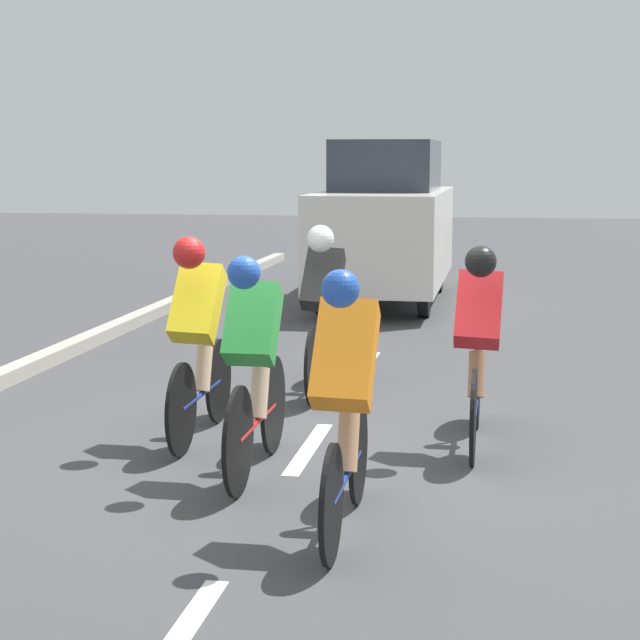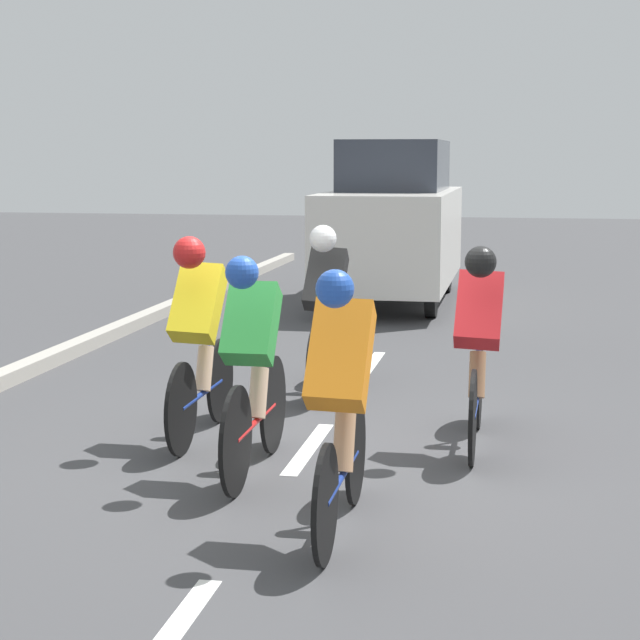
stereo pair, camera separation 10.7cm
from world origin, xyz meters
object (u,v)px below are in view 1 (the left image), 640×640
Objects in this scene: cyclist_orange at (345,397)px; support_car at (386,223)px; cyclist_red at (478,342)px; cyclist_black at (323,305)px; cyclist_yellow at (198,333)px; cyclist_green at (254,362)px.

cyclist_orange is 9.71m from support_car.
cyclist_orange is 0.38× the size of support_car.
cyclist_orange is at bearing 71.29° from cyclist_red.
cyclist_red is (-1.40, 1.52, -0.02)m from cyclist_black.
cyclist_red is (-2.04, -0.16, -0.04)m from cyclist_yellow.
cyclist_black is at bearing -47.46° from cyclist_red.
cyclist_green is 2.48m from cyclist_black.
cyclist_yellow reaches higher than cyclist_green.
support_car reaches higher than cyclist_black.
cyclist_orange is at bearing 126.86° from cyclist_green.
cyclist_yellow is at bearing -52.72° from cyclist_orange.
cyclist_orange is 0.97× the size of cyclist_red.
cyclist_yellow is 7.88m from support_car.
cyclist_red is at bearing 101.38° from support_car.
cyclist_green is at bearing 33.77° from cyclist_red.
cyclist_black is at bearing -78.17° from cyclist_orange.
cyclist_orange is at bearing 101.83° from cyclist_black.
cyclist_green is 1.27m from cyclist_orange.
cyclist_red is 7.85m from support_car.
cyclist_green is 0.40× the size of support_car.
cyclist_red is 0.40× the size of support_car.
cyclist_red is (-1.43, -0.95, 0.01)m from cyclist_green.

